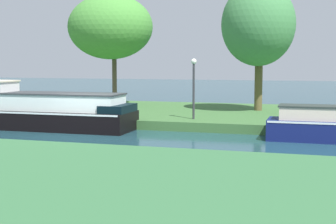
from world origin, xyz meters
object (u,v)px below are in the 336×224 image
object	(u,v)px
black_barge	(42,112)
willow_tree_left	(110,27)
navy_narrowboat	(322,126)
willow_tree_centre	(258,25)
mooring_post_near	(32,107)
lamp_post	(194,81)

from	to	relation	value
black_barge	willow_tree_left	bearing A→B (deg)	89.30
black_barge	navy_narrowboat	xyz separation A→B (m)	(11.75, 0.00, -0.17)
willow_tree_centre	black_barge	bearing A→B (deg)	-144.22
black_barge	willow_tree_centre	distance (m)	11.38
mooring_post_near	navy_narrowboat	bearing A→B (deg)	-5.29
willow_tree_left	willow_tree_centre	bearing A→B (deg)	-8.11
mooring_post_near	willow_tree_centre	bearing A→B (deg)	26.91
navy_narrowboat	willow_tree_left	world-z (taller)	willow_tree_left
willow_tree_centre	mooring_post_near	distance (m)	11.78
black_barge	willow_tree_left	distance (m)	8.53
lamp_post	mooring_post_near	distance (m)	7.76
black_barge	navy_narrowboat	world-z (taller)	black_barge
black_barge	willow_tree_centre	xyz separation A→B (m)	(8.64, 6.23, 4.02)
navy_narrowboat	black_barge	bearing A→B (deg)	-180.00
navy_narrowboat	lamp_post	world-z (taller)	lamp_post
black_barge	mooring_post_near	bearing A→B (deg)	136.18
black_barge	mooring_post_near	world-z (taller)	black_barge
navy_narrowboat	willow_tree_centre	bearing A→B (deg)	116.55
black_barge	lamp_post	world-z (taller)	lamp_post
willow_tree_centre	lamp_post	size ratio (longest dim) A/B	2.43
mooring_post_near	lamp_post	bearing A→B (deg)	6.41
black_barge	mooring_post_near	xyz separation A→B (m)	(-1.26, 1.20, 0.08)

